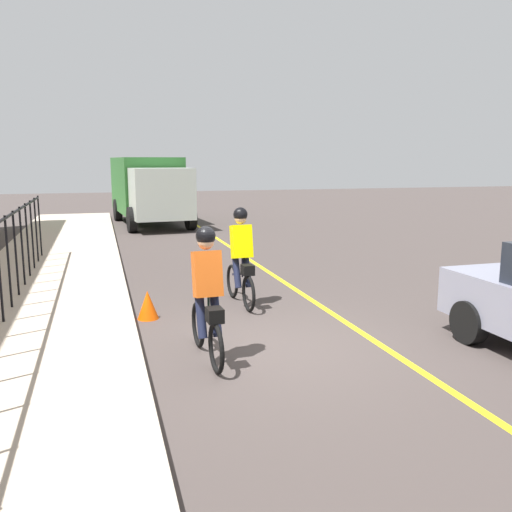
# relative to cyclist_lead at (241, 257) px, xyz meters

# --- Properties ---
(ground_plane) EXTENTS (80.00, 80.00, 0.00)m
(ground_plane) POSITION_rel_cyclist_lead_xyz_m (-2.32, 0.20, -0.91)
(ground_plane) COLOR #433A37
(lane_line_centre) EXTENTS (36.00, 0.12, 0.01)m
(lane_line_centre) POSITION_rel_cyclist_lead_xyz_m (-2.32, -1.40, -0.91)
(lane_line_centre) COLOR yellow
(lane_line_centre) RESTS_ON ground
(sidewalk) EXTENTS (40.00, 3.20, 0.15)m
(sidewalk) POSITION_rel_cyclist_lead_xyz_m (-2.32, 3.60, -0.84)
(sidewalk) COLOR #B7A592
(sidewalk) RESTS_ON ground
(cyclist_lead) EXTENTS (1.71, 0.37, 1.83)m
(cyclist_lead) POSITION_rel_cyclist_lead_xyz_m (0.00, 0.00, 0.00)
(cyclist_lead) COLOR black
(cyclist_lead) RESTS_ON ground
(cyclist_follow) EXTENTS (1.71, 0.37, 1.83)m
(cyclist_follow) POSITION_rel_cyclist_lead_xyz_m (-2.62, 1.15, 0.00)
(cyclist_follow) COLOR black
(cyclist_follow) RESTS_ON ground
(box_truck_background) EXTENTS (6.88, 2.97, 2.78)m
(box_truck_background) POSITION_rel_cyclist_lead_xyz_m (13.66, 0.41, 0.64)
(box_truck_background) COLOR #2A6529
(box_truck_background) RESTS_ON ground
(traffic_cone_near) EXTENTS (0.36, 0.36, 0.49)m
(traffic_cone_near) POSITION_rel_cyclist_lead_xyz_m (-0.40, 1.75, -0.67)
(traffic_cone_near) COLOR #F34D05
(traffic_cone_near) RESTS_ON ground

